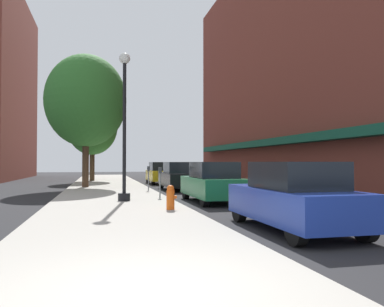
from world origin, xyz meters
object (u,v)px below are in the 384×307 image
object	(u,v)px
parking_meter_near	(160,178)
car_green	(213,183)
tree_near	(92,126)
fire_hydrant	(171,197)
parking_meter_far	(148,175)
lamppost	(124,123)
car_black	(179,176)
car_blue	(294,197)
car_yellow	(161,173)
tree_mid	(86,101)

from	to	relation	value
parking_meter_near	car_green	world-z (taller)	car_green
tree_near	car_green	world-z (taller)	tree_near
fire_hydrant	parking_meter_near	world-z (taller)	parking_meter_near
fire_hydrant	parking_meter_far	distance (m)	8.70
lamppost	parking_meter_far	size ratio (longest dim) A/B	4.50
lamppost	car_black	bearing A→B (deg)	62.05
parking_meter_near	car_blue	xyz separation A→B (m)	(1.95, -8.42, -0.14)
parking_meter_near	parking_meter_far	distance (m)	4.13
car_green	car_yellow	distance (m)	14.02
fire_hydrant	parking_meter_far	world-z (taller)	parking_meter_far
car_blue	car_black	distance (m)	13.87
parking_meter_far	car_green	xyz separation A→B (m)	(1.95, -5.72, -0.14)
fire_hydrant	tree_mid	distance (m)	13.79
lamppost	tree_near	size ratio (longest dim) A/B	0.86
car_green	car_yellow	size ratio (longest dim) A/B	1.00
parking_meter_far	car_blue	xyz separation A→B (m)	(1.95, -12.55, -0.14)
parking_meter_near	tree_near	world-z (taller)	tree_near
fire_hydrant	car_yellow	xyz separation A→B (m)	(2.30, 16.99, 0.29)
lamppost	parking_meter_near	size ratio (longest dim) A/B	4.50
tree_mid	car_yellow	size ratio (longest dim) A/B	1.91
car_blue	car_black	world-z (taller)	same
fire_hydrant	car_yellow	size ratio (longest dim) A/B	0.18
parking_meter_far	car_green	distance (m)	6.04
tree_mid	car_black	size ratio (longest dim) A/B	1.91
lamppost	car_blue	size ratio (longest dim) A/B	1.37
lamppost	fire_hydrant	world-z (taller)	lamppost
lamppost	car_black	distance (m)	8.01
parking_meter_far	car_yellow	world-z (taller)	car_yellow
car_blue	parking_meter_near	bearing A→B (deg)	100.91
tree_near	tree_mid	world-z (taller)	tree_mid
tree_mid	tree_near	bearing A→B (deg)	88.28
fire_hydrant	car_yellow	world-z (taller)	car_yellow
car_blue	car_yellow	bearing A→B (deg)	87.88
parking_meter_far	car_blue	bearing A→B (deg)	-81.17
tree_near	fire_hydrant	bearing A→B (deg)	-82.21
tree_near	car_green	size ratio (longest dim) A/B	1.60
car_blue	car_green	world-z (taller)	same
parking_meter_near	parking_meter_far	world-z (taller)	same
parking_meter_near	tree_near	bearing A→B (deg)	101.15
tree_near	car_yellow	xyz separation A→B (m)	(5.14, -3.74, -3.80)
car_black	car_yellow	world-z (taller)	same
parking_meter_far	tree_near	bearing A→B (deg)	104.82
parking_meter_far	tree_near	xyz separation A→B (m)	(-3.19, 12.04, 3.66)
car_black	car_yellow	distance (m)	6.99
car_green	car_black	xyz separation A→B (m)	(0.00, 7.03, 0.00)
fire_hydrant	parking_meter_near	size ratio (longest dim) A/B	0.60
tree_mid	car_yellow	world-z (taller)	tree_mid
tree_near	car_blue	bearing A→B (deg)	-78.20
fire_hydrant	car_blue	bearing A→B (deg)	-59.26
fire_hydrant	tree_mid	bearing A→B (deg)	103.85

